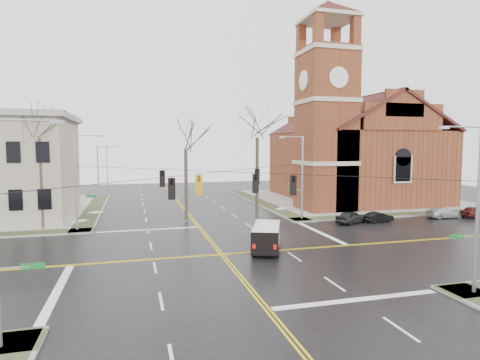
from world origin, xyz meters
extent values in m
plane|color=black|center=(0.00, 0.00, 0.00)|extent=(120.00, 120.00, 0.00)
cube|color=gray|center=(25.00, 25.00, 0.07)|extent=(30.00, 30.00, 0.15)
cube|color=#333B20|center=(11.20, 25.00, 0.15)|extent=(2.00, 30.00, 0.02)
cube|color=#333B20|center=(25.00, 11.20, 0.15)|extent=(30.00, 2.00, 0.02)
cube|color=#333B20|center=(-11.20, 25.00, 0.15)|extent=(2.00, 30.00, 0.02)
cube|color=gold|center=(-0.12, 0.00, 0.01)|extent=(0.12, 100.00, 0.01)
cube|color=gold|center=(0.12, 0.00, 0.01)|extent=(0.12, 100.00, 0.01)
cube|color=gold|center=(0.00, -0.12, 0.01)|extent=(100.00, 0.12, 0.01)
cube|color=gold|center=(0.00, 0.12, 0.01)|extent=(100.00, 0.12, 0.01)
cube|color=silver|center=(5.00, -10.50, 0.01)|extent=(9.50, 0.50, 0.01)
cube|color=silver|center=(-5.00, 10.50, 0.01)|extent=(9.50, 0.50, 0.01)
cube|color=silver|center=(-10.50, -5.00, 0.01)|extent=(0.50, 9.50, 0.01)
cube|color=silver|center=(10.50, 5.00, 0.01)|extent=(0.50, 9.50, 0.01)
cube|color=brown|center=(17.00, 17.00, 10.00)|extent=(6.00, 6.00, 20.00)
cube|color=#BCAE90|center=(17.00, 17.00, 19.50)|extent=(6.30, 6.30, 0.50)
cylinder|color=silver|center=(17.00, 13.95, 16.00)|extent=(2.40, 0.15, 2.40)
cylinder|color=silver|center=(13.95, 17.00, 16.00)|extent=(0.15, 2.40, 2.40)
cone|color=#381311|center=(17.00, 17.00, 24.60)|extent=(12.16, 12.16, 2.00)
cube|color=brown|center=(26.00, 26.00, 5.00)|extent=(18.00, 24.00, 10.00)
cube|color=brown|center=(16.80, 20.00, 2.20)|extent=(2.00, 5.00, 4.40)
cylinder|color=gray|center=(11.50, 11.50, 4.65)|extent=(0.20, 0.20, 9.00)
cylinder|color=gray|center=(10.90, 11.50, 3.30)|extent=(1.20, 0.06, 0.06)
cube|color=#106224|center=(10.20, 11.50, 3.30)|extent=(0.90, 0.04, 0.25)
cylinder|color=gray|center=(10.30, 11.50, 9.05)|extent=(2.40, 0.08, 0.08)
cube|color=gray|center=(9.10, 11.50, 9.00)|extent=(0.50, 0.22, 0.15)
cylinder|color=gray|center=(-11.50, 11.50, 4.65)|extent=(0.20, 0.20, 9.00)
cylinder|color=gray|center=(-10.90, 11.50, 3.30)|extent=(1.20, 0.06, 0.06)
cube|color=#106224|center=(-10.20, 11.50, 3.30)|extent=(0.90, 0.04, 0.25)
cylinder|color=gray|center=(-10.30, 11.50, 9.05)|extent=(2.40, 0.08, 0.08)
cube|color=gray|center=(-9.10, 11.50, 9.00)|extent=(0.50, 0.22, 0.15)
cylinder|color=gray|center=(11.50, -11.50, 4.65)|extent=(0.20, 0.20, 9.00)
cylinder|color=gray|center=(10.90, -11.50, 3.30)|extent=(1.20, 0.06, 0.06)
cube|color=#106224|center=(10.20, -11.50, 3.30)|extent=(0.90, 0.04, 0.25)
cylinder|color=gray|center=(10.30, -11.50, 9.05)|extent=(2.40, 0.08, 0.08)
cube|color=gray|center=(9.10, -11.50, 9.00)|extent=(0.50, 0.22, 0.15)
cylinder|color=gray|center=(-10.90, -11.50, 3.30)|extent=(1.20, 0.06, 0.06)
cube|color=#106224|center=(-10.20, -11.50, 3.30)|extent=(0.90, 0.04, 0.25)
cylinder|color=gray|center=(-10.30, -11.50, 9.05)|extent=(2.40, 0.08, 0.08)
cube|color=gray|center=(-9.10, -11.50, 9.00)|extent=(0.50, 0.22, 0.15)
cylinder|color=black|center=(0.00, 0.00, 6.20)|extent=(23.02, 23.02, 0.03)
cylinder|color=black|center=(0.00, 0.00, 6.20)|extent=(23.02, 23.02, 0.03)
imported|color=black|center=(-4.00, -4.00, 5.45)|extent=(0.21, 0.26, 1.30)
imported|color=black|center=(4.00, 4.00, 5.45)|extent=(0.21, 0.26, 1.30)
imported|color=#C7890B|center=(-2.00, -2.00, 5.45)|extent=(0.21, 0.26, 1.30)
imported|color=black|center=(-4.00, 4.00, 5.45)|extent=(0.21, 0.26, 1.30)
imported|color=black|center=(4.00, -4.00, 5.45)|extent=(0.21, 0.26, 1.30)
imported|color=black|center=(2.00, -2.00, 5.45)|extent=(0.21, 0.26, 1.30)
cylinder|color=gray|center=(-10.80, 28.00, 4.10)|extent=(0.16, 0.16, 8.00)
cylinder|color=gray|center=(-9.80, 28.00, 8.00)|extent=(2.00, 0.07, 0.07)
cube|color=gray|center=(-8.80, 28.00, 7.95)|extent=(0.45, 0.20, 0.13)
cylinder|color=gray|center=(-10.80, 48.00, 4.10)|extent=(0.16, 0.16, 8.00)
cylinder|color=gray|center=(-9.80, 48.00, 8.00)|extent=(2.00, 0.07, 0.07)
cube|color=gray|center=(-8.80, 48.00, 7.95)|extent=(0.45, 0.20, 0.13)
cube|color=white|center=(3.59, 0.21, 1.14)|extent=(3.70, 5.42, 1.62)
cube|color=white|center=(4.37, 2.15, 0.91)|extent=(2.13, 1.53, 1.14)
cube|color=black|center=(4.49, 2.46, 1.43)|extent=(1.68, 0.76, 0.76)
cube|color=black|center=(3.66, 0.38, 1.67)|extent=(3.11, 3.92, 0.52)
cube|color=#B70C0A|center=(1.93, -1.90, 0.95)|extent=(0.24, 0.15, 0.32)
cube|color=#B70C0A|center=(3.31, -2.46, 0.95)|extent=(0.24, 0.15, 0.32)
cube|color=black|center=(3.59, 0.21, 0.31)|extent=(3.76, 5.48, 0.10)
cylinder|color=black|center=(3.40, 2.08, 0.34)|extent=(0.49, 0.73, 0.69)
cylinder|color=black|center=(5.02, 1.43, 0.34)|extent=(0.49, 0.73, 0.69)
cylinder|color=black|center=(2.15, -1.01, 0.34)|extent=(0.49, 0.73, 0.69)
cylinder|color=black|center=(3.78, -1.67, 0.34)|extent=(0.49, 0.73, 0.69)
imported|color=black|center=(15.71, 8.33, 0.66)|extent=(4.17, 3.00, 1.32)
imported|color=black|center=(18.82, 8.13, 0.55)|extent=(3.44, 1.59, 1.09)
imported|color=#B1B1B4|center=(27.44, 8.46, 0.59)|extent=(4.07, 1.66, 1.18)
imported|color=#4D1916|center=(31.16, 7.92, 0.64)|extent=(4.01, 2.30, 1.28)
cylinder|color=#32291F|center=(-14.75, 13.12, 4.47)|extent=(0.36, 0.36, 8.65)
cylinder|color=#32291F|center=(-0.83, 13.85, 3.89)|extent=(0.36, 0.36, 7.49)
cylinder|color=#32291F|center=(6.86, 13.08, 4.58)|extent=(0.36, 0.36, 8.85)
camera|label=1|loc=(-6.27, -28.66, 8.05)|focal=30.00mm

